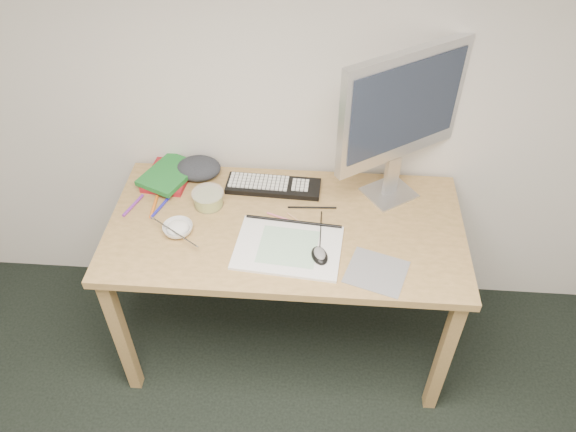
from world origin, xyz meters
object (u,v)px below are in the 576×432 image
Objects in this scene: desk at (286,239)px; monitor at (402,111)px; keyboard at (273,186)px; rice_bowl at (178,229)px; sketchpad at (288,248)px.

monitor is at bearing 27.99° from desk.
keyboard is 0.62m from monitor.
desk is 0.43m from rice_bowl.
sketchpad is 0.61× the size of monitor.
desk is 0.16m from sketchpad.
desk is 3.55× the size of keyboard.
sketchpad is at bearing -173.40° from monitor.
desk is at bearing 10.10° from rice_bowl.
monitor reaches higher than keyboard.
keyboard is (-0.07, 0.22, 0.09)m from desk.
monitor is 5.56× the size of rice_bowl.
rice_bowl is at bearing -136.94° from keyboard.
desk is 0.68m from monitor.
rice_bowl is at bearing 164.76° from monitor.
rice_bowl is at bearing 177.96° from sketchpad.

